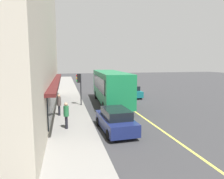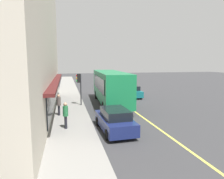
% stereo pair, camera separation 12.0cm
% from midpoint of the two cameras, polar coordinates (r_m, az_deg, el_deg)
% --- Properties ---
extents(ground, '(120.00, 120.00, 0.00)m').
position_cam_midpoint_polar(ground, '(23.89, 2.01, -3.19)').
color(ground, '#38383A').
extents(sidewalk, '(80.00, 2.94, 0.15)m').
position_cam_midpoint_polar(sidewalk, '(23.08, -11.99, -3.55)').
color(sidewalk, gray).
rests_on(sidewalk, ground).
extents(lane_centre_stripe, '(36.00, 0.16, 0.01)m').
position_cam_midpoint_polar(lane_centre_stripe, '(23.89, 2.01, -3.18)').
color(lane_centre_stripe, '#D8D14C').
rests_on(lane_centre_stripe, ground).
extents(bus, '(11.23, 3.03, 3.50)m').
position_cam_midpoint_polar(bus, '(21.66, -0.71, 1.01)').
color(bus, '#197F47').
rests_on(bus, ground).
extents(traffic_light, '(0.30, 0.52, 3.20)m').
position_cam_midpoint_polar(traffic_light, '(20.72, -9.36, 2.12)').
color(traffic_light, '#2D2D33').
rests_on(traffic_light, sidewalk).
extents(car_teal, '(4.32, 1.90, 1.52)m').
position_cam_midpoint_polar(car_teal, '(26.36, 5.25, -0.55)').
color(car_teal, '#14666B').
rests_on(car_teal, ground).
extents(car_navy, '(4.37, 2.01, 1.52)m').
position_cam_midpoint_polar(car_navy, '(13.44, 0.72, -8.59)').
color(car_navy, navy).
rests_on(car_navy, ground).
extents(pedestrian_waiting, '(0.34, 0.34, 1.74)m').
position_cam_midpoint_polar(pedestrian_waiting, '(17.20, -14.82, -3.66)').
color(pedestrian_waiting, black).
rests_on(pedestrian_waiting, sidewalk).
extents(pedestrian_mid_block, '(0.34, 0.34, 1.75)m').
position_cam_midpoint_polar(pedestrian_mid_block, '(13.72, -12.97, -6.44)').
color(pedestrian_mid_block, black).
rests_on(pedestrian_mid_block, sidewalk).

